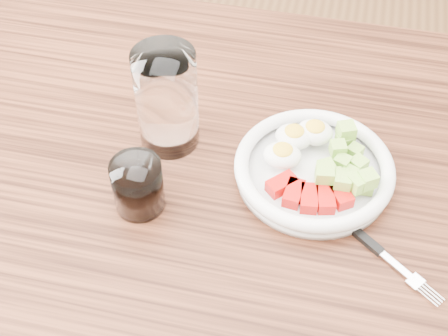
{
  "coord_description": "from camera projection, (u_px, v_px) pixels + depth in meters",
  "views": [
    {
      "loc": [
        0.12,
        -0.57,
        1.48
      ],
      "look_at": [
        -0.01,
        0.01,
        0.8
      ],
      "focal_mm": 50.0,
      "sensor_mm": 36.0,
      "label": 1
    }
  ],
  "objects": [
    {
      "name": "water_glass",
      "position": [
        167.0,
        100.0,
        0.92
      ],
      "size": [
        0.09,
        0.09,
        0.16
      ],
      "primitive_type": "cylinder",
      "color": "white",
      "rests_on": "dining_table"
    },
    {
      "name": "coffee_glass",
      "position": [
        138.0,
        186.0,
        0.86
      ],
      "size": [
        0.07,
        0.07,
        0.08
      ],
      "color": "white",
      "rests_on": "dining_table"
    },
    {
      "name": "fork",
      "position": [
        370.0,
        244.0,
        0.84
      ],
      "size": [
        0.16,
        0.13,
        0.01
      ],
      "color": "black",
      "rests_on": "dining_table"
    },
    {
      "name": "bowl",
      "position": [
        314.0,
        167.0,
        0.91
      ],
      "size": [
        0.23,
        0.23,
        0.06
      ],
      "color": "white",
      "rests_on": "dining_table"
    },
    {
      "name": "dining_table",
      "position": [
        229.0,
        228.0,
        0.99
      ],
      "size": [
        1.5,
        0.9,
        0.77
      ],
      "color": "brown",
      "rests_on": "ground"
    }
  ]
}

